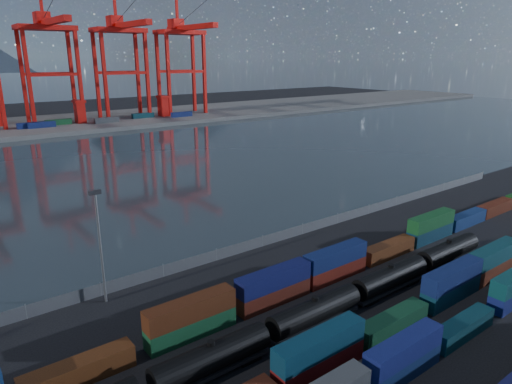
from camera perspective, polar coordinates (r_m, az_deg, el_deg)
ground at (r=67.39m, az=16.14°, el=-14.08°), size 700.00×700.00×0.00m
harbor_water at (r=150.09m, az=-17.64°, el=2.85°), size 700.00×700.00×0.00m
far_quay at (r=250.00m, az=-26.09°, el=7.42°), size 700.00×70.00×2.00m
container_row_south at (r=51.08m, az=13.71°, el=-22.30°), size 138.25×2.26×4.82m
container_row_mid at (r=71.80m, az=23.02°, el=-10.97°), size 128.60×2.42×5.16m
container_row_north at (r=70.77m, az=7.57°, el=-10.04°), size 141.20×2.42×5.15m
tanker_string at (r=52.75m, az=-5.57°, el=-20.05°), size 107.46×3.11×4.45m
waterfront_fence at (r=84.35m, az=0.83°, el=-6.18°), size 160.12×0.12×2.20m
yard_light_mast at (r=66.47m, az=-18.93°, el=-5.85°), size 1.60×0.40×16.60m
gantry_cranes at (r=239.95m, az=-28.80°, el=16.43°), size 200.79×49.51×67.05m
quay_containers at (r=233.58m, az=-28.04°, el=7.20°), size 172.58×10.99×2.60m
straddle_carriers at (r=238.97m, az=-26.38°, el=8.69°), size 140.00×7.00×11.10m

